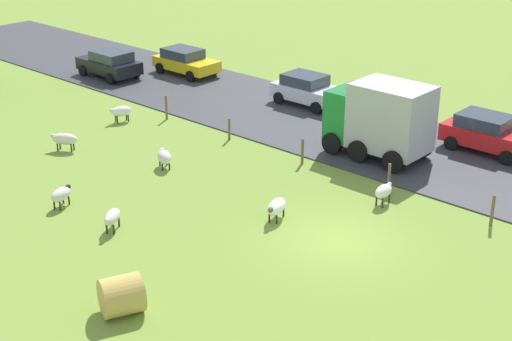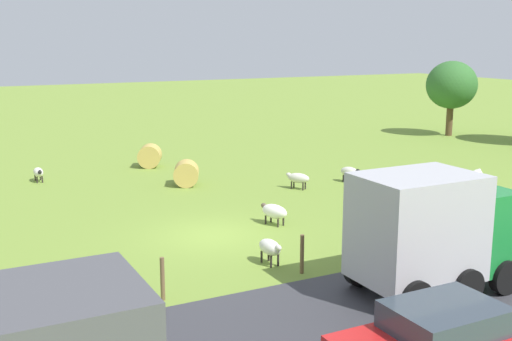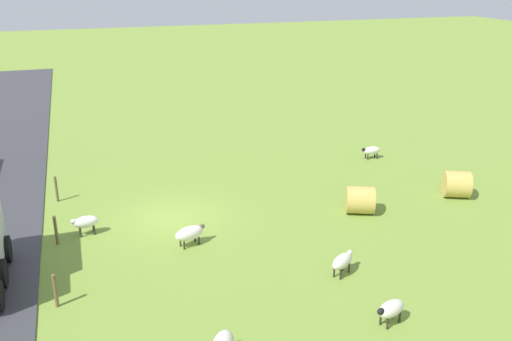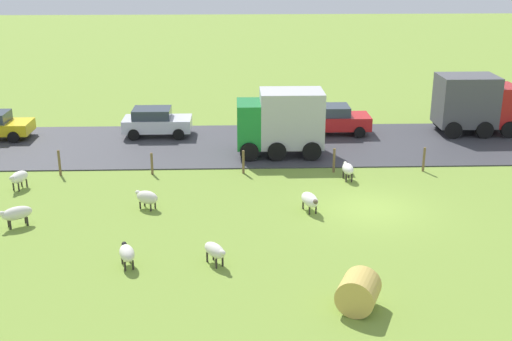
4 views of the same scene
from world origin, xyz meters
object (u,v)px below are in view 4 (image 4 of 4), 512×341
(sheep_0, at_px, (310,200))
(sheep_6, at_px, (127,253))
(sheep_3, at_px, (147,197))
(hay_bale_1, at_px, (358,292))
(sheep_4, at_px, (348,169))
(truck_1, at_px, (474,103))
(sheep_2, at_px, (16,213))
(car_3, at_px, (156,121))
(sheep_5, at_px, (19,177))
(car_1, at_px, (333,119))
(truck_0, at_px, (281,121))
(sheep_1, at_px, (215,250))

(sheep_0, distance_m, sheep_6, 8.24)
(sheep_3, distance_m, hay_bale_1, 11.01)
(sheep_4, bearing_deg, truck_1, -48.27)
(sheep_2, xyz_separation_m, truck_1, (12.51, -22.42, 1.29))
(car_3, bearing_deg, hay_bale_1, -156.83)
(sheep_5, distance_m, car_1, 17.61)
(sheep_2, distance_m, hay_bale_1, 13.87)
(sheep_5, height_order, car_1, car_1)
(sheep_0, height_order, truck_0, truck_0)
(sheep_2, relative_size, truck_1, 0.29)
(sheep_6, xyz_separation_m, truck_0, (12.36, -6.16, 1.32))
(hay_bale_1, height_order, car_3, car_3)
(sheep_3, height_order, hay_bale_1, hay_bale_1)
(sheep_3, height_order, car_1, car_1)
(truck_0, height_order, car_3, truck_0)
(sheep_1, xyz_separation_m, sheep_2, (3.46, 7.83, 0.03))
(sheep_1, height_order, truck_0, truck_0)
(car_3, bearing_deg, sheep_2, 161.99)
(sheep_6, distance_m, car_3, 16.07)
(sheep_5, bearing_deg, hay_bale_1, -128.66)
(sheep_0, relative_size, truck_1, 0.30)
(sheep_0, xyz_separation_m, sheep_4, (3.74, -2.20, 0.03))
(hay_bale_1, bearing_deg, truck_0, 4.61)
(sheep_0, bearing_deg, truck_1, -43.44)
(sheep_0, relative_size, car_3, 0.34)
(sheep_6, bearing_deg, sheep_2, 53.81)
(sheep_1, height_order, car_1, car_1)
(sheep_4, height_order, car_1, car_1)
(sheep_0, xyz_separation_m, hay_bale_1, (-7.66, -0.60, 0.08))
(hay_bale_1, bearing_deg, car_3, 23.17)
(sheep_6, bearing_deg, sheep_0, -55.67)
(sheep_5, relative_size, car_1, 0.29)
(car_3, bearing_deg, sheep_3, -175.78)
(sheep_4, bearing_deg, sheep_3, 109.67)
(truck_0, xyz_separation_m, car_3, (3.69, 6.92, -0.95))
(hay_bale_1, height_order, truck_0, truck_0)
(sheep_0, height_order, hay_bale_1, hay_bale_1)
(sheep_3, bearing_deg, truck_1, -58.25)
(sheep_0, distance_m, car_3, 13.69)
(truck_0, bearing_deg, truck_1, -72.15)
(sheep_3, relative_size, truck_0, 0.26)
(sheep_0, xyz_separation_m, sheep_3, (0.53, 6.76, -0.01))
(sheep_3, xyz_separation_m, truck_0, (7.18, -6.12, 1.33))
(sheep_2, xyz_separation_m, car_1, (12.61, -14.27, 0.36))
(sheep_3, bearing_deg, sheep_1, -149.88)
(sheep_1, relative_size, sheep_3, 1.02)
(sheep_4, xyz_separation_m, car_3, (7.66, 9.77, 0.34))
(sheep_1, bearing_deg, sheep_3, 30.12)
(sheep_3, bearing_deg, hay_bale_1, -138.09)
(sheep_0, relative_size, sheep_6, 1.15)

